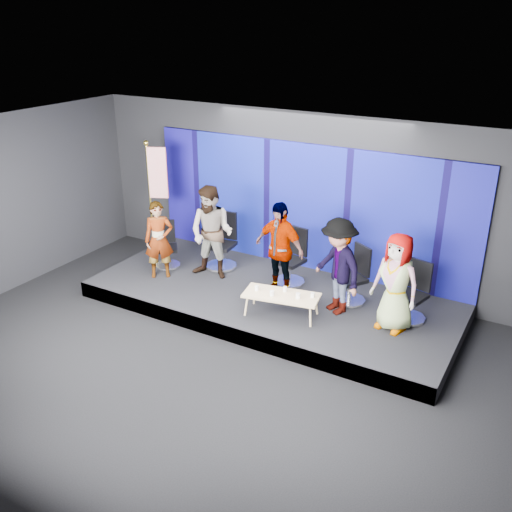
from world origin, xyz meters
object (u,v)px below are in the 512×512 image
object	(u,v)px
chair_a	(167,252)
chair_d	(352,284)
panelist_c	(279,249)
coffee_table	(281,296)
chair_b	(222,250)
panelist_d	(338,266)
mug_b	(272,293)
mug_d	(298,296)
mug_e	(313,295)
panelist_e	(396,282)
flag_stand	(156,195)
mug_a	(257,288)
chair_e	(412,301)
panelist_b	(212,233)
panelist_a	(159,240)
chair_c	(291,265)
mug_c	(285,289)

from	to	relation	value
chair_a	chair_d	xyz separation A→B (m)	(3.96, 0.42, 0.04)
panelist_c	coffee_table	bearing A→B (deg)	-49.36
chair_b	panelist_d	size ratio (longest dim) A/B	0.66
panelist_d	mug_b	xyz separation A→B (m)	(-0.90, -0.75, -0.42)
mug_d	mug_e	xyz separation A→B (m)	(0.20, 0.16, -0.01)
panelist_e	mug_e	xyz separation A→B (m)	(-1.32, -0.37, -0.41)
chair_d	flag_stand	distance (m)	4.69
coffee_table	chair_d	bearing A→B (deg)	51.26
coffee_table	mug_a	xyz separation A→B (m)	(-0.45, -0.08, 0.08)
chair_b	mug_b	world-z (taller)	chair_b
panelist_e	mug_e	world-z (taller)	panelist_e
chair_b	chair_e	distance (m)	4.06
flag_stand	mug_e	bearing A→B (deg)	-38.59
coffee_table	mug_a	world-z (taller)	mug_a
mug_e	panelist_b	bearing A→B (deg)	166.93
chair_a	mug_a	xyz separation A→B (m)	(2.62, -0.77, 0.13)
chair_b	panelist_d	distance (m)	2.92
flag_stand	panelist_b	bearing A→B (deg)	-39.64
mug_b	panelist_c	bearing A→B (deg)	110.73
chair_a	flag_stand	world-z (taller)	flag_stand
chair_b	chair_a	bearing A→B (deg)	-158.07
chair_b	mug_e	xyz separation A→B (m)	(2.56, -1.07, 0.07)
mug_b	flag_stand	world-z (taller)	flag_stand
panelist_a	coffee_table	bearing A→B (deg)	-43.44
mug_d	chair_c	bearing A→B (deg)	121.23
panelist_d	mug_c	distance (m)	1.01
chair_e	mug_b	size ratio (longest dim) A/B	11.16
chair_d	panelist_d	distance (m)	0.72
panelist_d	chair_a	bearing A→B (deg)	-148.92
panelist_d	mug_d	bearing A→B (deg)	-94.83
chair_c	mug_c	world-z (taller)	chair_c
panelist_a	chair_c	xyz separation A→B (m)	(2.42, 1.03, -0.42)
panelist_c	panelist_a	bearing A→B (deg)	-158.17
chair_d	panelist_d	size ratio (longest dim) A/B	0.62
mug_c	flag_stand	world-z (taller)	flag_stand
panelist_b	mug_e	world-z (taller)	panelist_b
panelist_a	mug_c	xyz separation A→B (m)	(2.87, -0.10, -0.33)
mug_a	mug_e	distance (m)	1.00
chair_c	chair_d	xyz separation A→B (m)	(1.34, -0.15, -0.01)
mug_d	chair_d	bearing A→B (deg)	62.41
panelist_a	panelist_d	world-z (taller)	panelist_d
panelist_d	coffee_table	world-z (taller)	panelist_d
chair_d	mug_c	world-z (taller)	chair_d
chair_a	panelist_c	world-z (taller)	panelist_c
chair_d	panelist_e	size ratio (longest dim) A/B	0.63
panelist_c	mug_b	distance (m)	1.05
coffee_table	chair_b	bearing A→B (deg)	148.66
chair_e	mug_c	bearing A→B (deg)	-141.68
mug_e	chair_e	bearing A→B (deg)	29.39
chair_e	panelist_b	bearing A→B (deg)	-161.30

